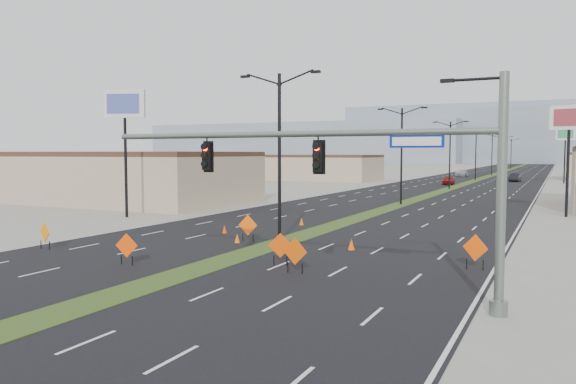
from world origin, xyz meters
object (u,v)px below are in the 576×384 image
at_px(signal_mast, 365,169).
at_px(streetlight_0, 279,152).
at_px(construction_sign_1, 127,247).
at_px(cone_3, 302,222).
at_px(streetlight_1, 402,152).
at_px(streetlight_5, 503,153).
at_px(construction_sign_4, 295,253).
at_px(pole_sign_east_far, 565,138).
at_px(construction_sign_5, 475,249).
at_px(construction_sign_0, 45,233).
at_px(cone_0, 225,229).
at_px(streetlight_2, 450,153).
at_px(streetlight_3, 476,153).
at_px(car_mid, 515,177).
at_px(cone_1, 237,238).
at_px(construction_sign_3, 280,247).
at_px(streetlight_4, 492,153).
at_px(construction_sign_2, 248,226).
at_px(pole_sign_east_near, 569,126).
at_px(car_far, 462,173).
at_px(pole_sign_west, 125,113).
at_px(cone_2, 351,244).
at_px(streetlight_6, 511,153).

bearing_deg(signal_mast, streetlight_0, 130.54).
height_order(construction_sign_1, cone_3, construction_sign_1).
xyz_separation_m(streetlight_1, streetlight_5, (0.00, 112.00, 0.00)).
distance_m(construction_sign_4, pole_sign_east_far, 88.28).
relative_size(construction_sign_5, cone_3, 2.93).
relative_size(construction_sign_0, cone_0, 2.73).
bearing_deg(streetlight_0, construction_sign_0, -145.11).
distance_m(streetlight_0, streetlight_1, 28.00).
height_order(streetlight_2, cone_3, streetlight_2).
relative_size(streetlight_3, cone_3, 17.70).
xyz_separation_m(signal_mast, construction_sign_0, (-19.39, 2.44, -3.88)).
xyz_separation_m(streetlight_0, streetlight_5, (0.00, 140.00, 0.00)).
distance_m(signal_mast, streetlight_2, 66.56).
height_order(car_mid, cone_1, car_mid).
distance_m(construction_sign_4, construction_sign_5, 8.32).
height_order(car_mid, construction_sign_3, construction_sign_3).
distance_m(streetlight_4, construction_sign_2, 112.40).
distance_m(streetlight_0, construction_sign_1, 10.71).
bearing_deg(streetlight_5, cone_1, -90.95).
relative_size(streetlight_0, construction_sign_4, 6.20).
bearing_deg(car_mid, cone_1, -92.29).
height_order(streetlight_0, streetlight_3, same).
relative_size(construction_sign_0, construction_sign_2, 0.94).
relative_size(cone_0, cone_3, 1.00).
distance_m(streetlight_3, pole_sign_east_near, 63.03).
xyz_separation_m(construction_sign_4, pole_sign_east_near, (11.02, 30.08, 6.66)).
distance_m(streetlight_0, construction_sign_4, 9.52).
xyz_separation_m(car_mid, cone_3, (-9.52, -75.01, -0.50)).
xyz_separation_m(car_far, pole_sign_west, (-12.29, -95.73, 7.91)).
relative_size(construction_sign_0, cone_3, 2.74).
bearing_deg(construction_sign_2, streetlight_0, 4.45).
bearing_deg(construction_sign_3, cone_0, 123.18).
height_order(construction_sign_2, cone_0, construction_sign_2).
distance_m(streetlight_2, construction_sign_0, 64.63).
xyz_separation_m(streetlight_0, construction_sign_0, (-10.84, -7.56, -4.51)).
relative_size(streetlight_1, pole_sign_west, 0.95).
bearing_deg(pole_sign_east_near, signal_mast, -88.06).
relative_size(streetlight_5, cone_2, 15.42).
bearing_deg(streetlight_0, streetlight_6, 90.00).
height_order(construction_sign_0, cone_3, construction_sign_0).
bearing_deg(construction_sign_5, streetlight_2, 122.15).
height_order(signal_mast, cone_0, signal_mast).
xyz_separation_m(streetlight_0, construction_sign_5, (11.50, -2.82, -4.44)).
height_order(streetlight_5, car_far, streetlight_5).
bearing_deg(streetlight_5, car_far, -98.07).
xyz_separation_m(construction_sign_3, pole_sign_east_near, (12.41, 28.79, 6.69)).
xyz_separation_m(signal_mast, cone_2, (-3.94, 9.70, -4.47)).
height_order(car_far, cone_2, car_far).
relative_size(streetlight_5, car_mid, 2.11).
relative_size(construction_sign_0, cone_2, 2.39).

